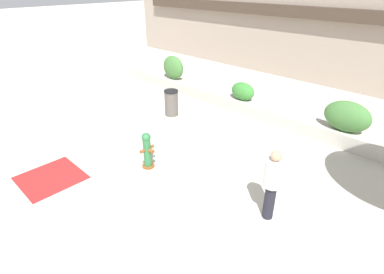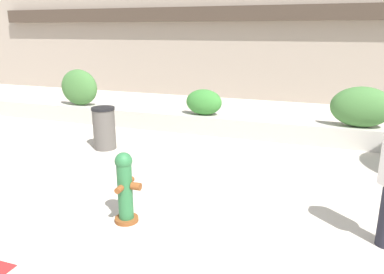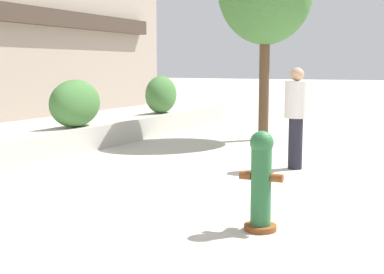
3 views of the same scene
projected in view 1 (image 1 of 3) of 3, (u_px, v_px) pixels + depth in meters
The scene contains 9 objects.
ground_plane at pixel (158, 202), 7.25m from camera, with size 120.00×120.00×0.00m, color beige.
planter_wall_low at pixel (283, 119), 10.94m from camera, with size 18.00×0.70×0.50m, color #B7B2A8.
hedge_bush_0 at pixel (173, 67), 14.20m from camera, with size 1.23×0.59×1.10m, color #427538.
hedge_bush_1 at pixel (243, 91), 11.81m from camera, with size 1.01×0.57×0.70m, color #387F33.
hedge_bush_2 at pixel (347, 116), 9.32m from camera, with size 1.42×0.69×0.97m, color #427538.
fire_hydrant at pixel (147, 150), 8.35m from camera, with size 0.44×0.48×1.08m.
pedestrian at pixel (272, 181), 6.34m from camera, with size 0.57×0.57×1.73m.
tactile_warning_pad at pixel (51, 178), 8.12m from camera, with size 1.53×1.53×0.01m, color #B22323.
trash_bin at pixel (171, 103), 11.64m from camera, with size 0.55×0.55×1.01m.
Camera 1 is at (4.54, -3.49, 4.79)m, focal length 28.00 mm.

